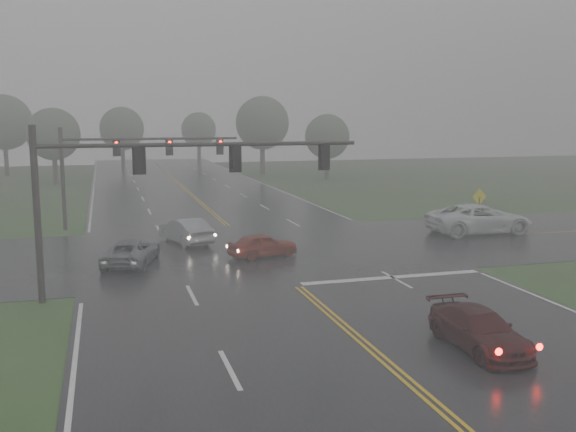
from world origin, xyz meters
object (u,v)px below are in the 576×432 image
object	(u,v)px
sedan_red	(263,257)
pickup_white	(479,233)
signal_gantry_far	(119,157)
car_grey	(132,265)
signal_gantry_near	(144,176)
sedan_maroon	(478,349)
sedan_silver	(186,243)

from	to	relation	value
sedan_red	pickup_white	distance (m)	14.73
pickup_white	signal_gantry_far	world-z (taller)	signal_gantry_far
pickup_white	car_grey	bearing A→B (deg)	98.59
pickup_white	signal_gantry_near	xyz separation A→B (m)	(-20.59, -8.42, 4.82)
pickup_white	sedan_maroon	bearing A→B (deg)	148.53
sedan_maroon	car_grey	size ratio (longest dim) A/B	0.94
sedan_maroon	signal_gantry_near	xyz separation A→B (m)	(-9.38, 9.13, 4.82)
sedan_red	sedan_silver	xyz separation A→B (m)	(-3.35, 4.70, 0.00)
sedan_maroon	sedan_silver	xyz separation A→B (m)	(-6.59, 19.39, 0.00)
sedan_red	car_grey	xyz separation A→B (m)	(-6.54, 0.09, 0.00)
car_grey	pickup_white	distance (m)	21.16
sedan_silver	signal_gantry_far	size ratio (longest dim) A/B	0.39
sedan_silver	signal_gantry_near	distance (m)	11.67
pickup_white	signal_gantry_far	size ratio (longest dim) A/B	0.57
pickup_white	sedan_silver	bearing A→B (deg)	85.18
car_grey	signal_gantry_near	size ratio (longest dim) A/B	0.34
sedan_red	pickup_white	bearing A→B (deg)	-92.19
sedan_maroon	signal_gantry_near	size ratio (longest dim) A/B	0.32
signal_gantry_near	car_grey	bearing A→B (deg)	93.97
sedan_red	sedan_silver	distance (m)	5.77
sedan_maroon	sedan_red	distance (m)	15.05
sedan_red	sedan_silver	bearing A→B (deg)	22.13
sedan_silver	car_grey	size ratio (longest dim) A/B	0.98
pickup_white	signal_gantry_far	distance (m)	23.21
signal_gantry_near	sedan_silver	bearing A→B (deg)	74.78
car_grey	signal_gantry_near	world-z (taller)	signal_gantry_near
sedan_silver	sedan_red	bearing A→B (deg)	107.38
sedan_maroon	signal_gantry_near	world-z (taller)	signal_gantry_near
sedan_red	pickup_white	xyz separation A→B (m)	(14.45, 2.86, 0.00)
pickup_white	signal_gantry_near	world-z (taller)	signal_gantry_near
signal_gantry_near	signal_gantry_far	bearing A→B (deg)	91.93
signal_gantry_far	signal_gantry_near	bearing A→B (deg)	-88.07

